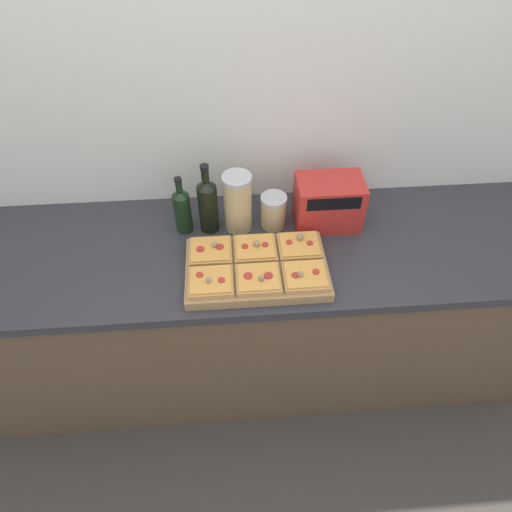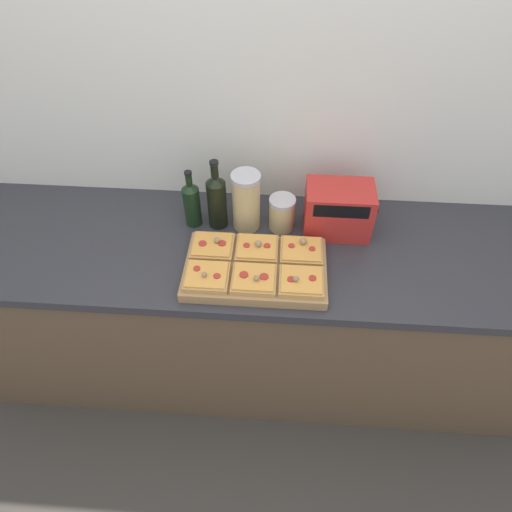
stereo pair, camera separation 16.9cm
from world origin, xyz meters
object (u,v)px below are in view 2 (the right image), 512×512
(wine_bottle, at_px, (217,200))
(toaster_oven, at_px, (338,210))
(olive_oil_bottle, at_px, (192,203))
(cutting_board, at_px, (255,269))
(grain_jar_tall, at_px, (246,201))
(grain_jar_short, at_px, (282,213))

(wine_bottle, bearing_deg, toaster_oven, -0.10)
(toaster_oven, bearing_deg, wine_bottle, 179.90)
(olive_oil_bottle, bearing_deg, cutting_board, -43.61)
(grain_jar_tall, height_order, grain_jar_short, grain_jar_tall)
(cutting_board, xyz_separation_m, toaster_oven, (0.31, 0.26, 0.08))
(grain_jar_tall, height_order, toaster_oven, grain_jar_tall)
(grain_jar_short, relative_size, toaster_oven, 0.51)
(cutting_board, height_order, toaster_oven, toaster_oven)
(olive_oil_bottle, bearing_deg, wine_bottle, 0.00)
(cutting_board, relative_size, toaster_oven, 1.83)
(cutting_board, height_order, grain_jar_tall, grain_jar_tall)
(cutting_board, height_order, grain_jar_short, grain_jar_short)
(grain_jar_tall, bearing_deg, toaster_oven, -0.13)
(grain_jar_tall, relative_size, toaster_oven, 0.89)
(olive_oil_bottle, relative_size, grain_jar_short, 1.76)
(cutting_board, distance_m, wine_bottle, 0.33)
(toaster_oven, bearing_deg, grain_jar_tall, 179.87)
(cutting_board, relative_size, wine_bottle, 1.69)
(cutting_board, bearing_deg, toaster_oven, 40.10)
(wine_bottle, relative_size, grain_jar_tall, 1.22)
(wine_bottle, distance_m, grain_jar_short, 0.27)
(wine_bottle, height_order, grain_jar_tall, wine_bottle)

